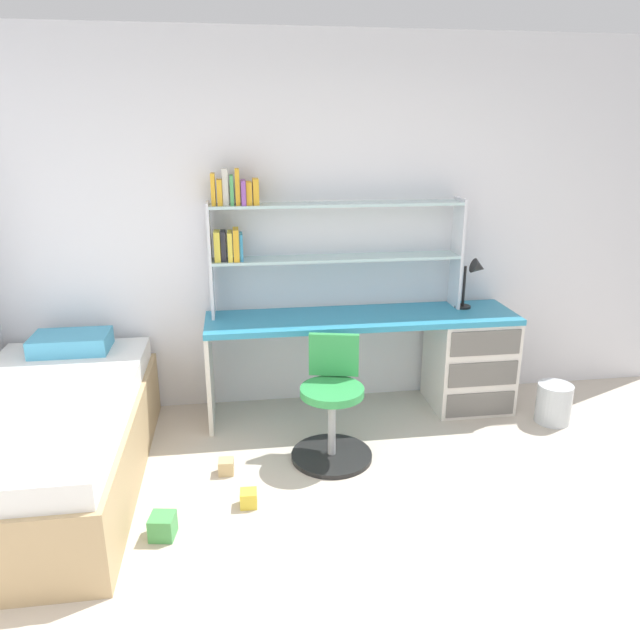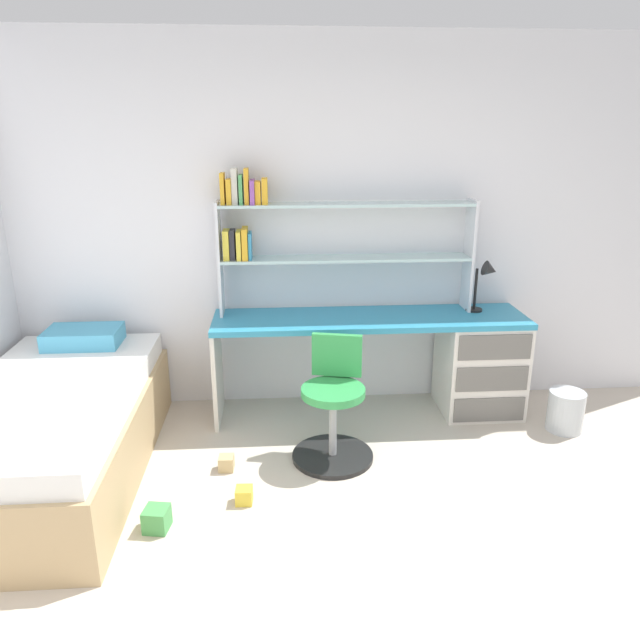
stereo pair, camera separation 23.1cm
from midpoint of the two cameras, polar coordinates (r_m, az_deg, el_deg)
ground_plane at (r=2.85m, az=9.07°, el=-27.70°), size 5.64×5.62×0.02m
room_shell at (r=3.24m, az=-15.40°, el=5.05°), size 5.64×5.62×2.66m
desk at (r=4.47m, az=13.98°, el=-3.54°), size 2.22×0.54×0.75m
bookshelf_hutch at (r=4.16m, az=0.53°, el=8.62°), size 1.80×0.22×1.02m
desk_lamp at (r=4.42m, az=17.23°, el=3.88°), size 0.20×0.17×0.38m
swivel_chair at (r=3.78m, az=3.09°, el=-8.95°), size 0.52×0.52×0.78m
bed_platform at (r=3.89m, az=-22.71°, el=-9.90°), size 1.03×1.94×0.70m
waste_bin at (r=4.55m, az=23.99°, el=-8.04°), size 0.25×0.25×0.29m
toy_block_green_0 at (r=3.36m, az=-13.50°, el=-18.20°), size 0.14×0.14×0.12m
toy_block_natural_1 at (r=3.79m, az=-7.26°, el=-13.56°), size 0.09×0.09×0.09m
toy_block_yellow_2 at (r=3.49m, az=-5.38°, el=-16.53°), size 0.10×0.10×0.09m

